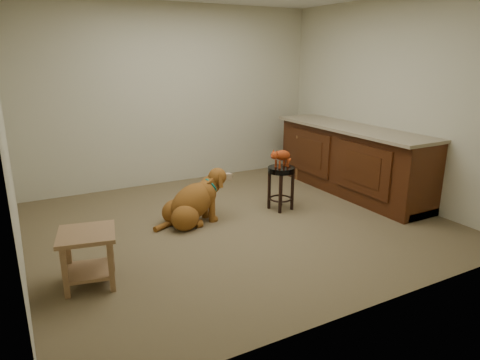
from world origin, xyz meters
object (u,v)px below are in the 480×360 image
padded_stool (281,179)px  golden_retriever (193,203)px  tabby_kitten (281,156)px  wood_stool (304,154)px  side_table (88,250)px

padded_stool → golden_retriever: 1.16m
tabby_kitten → golden_retriever: bearing=166.2°
padded_stool → wood_stool: 1.59m
padded_stool → side_table: padded_stool is taller
golden_retriever → tabby_kitten: tabby_kitten is taller
side_table → golden_retriever: bearing=33.4°
wood_stool → tabby_kitten: bearing=-137.2°
padded_stool → golden_retriever: golden_retriever is taller
padded_stool → wood_stool: bearing=43.0°
side_table → tabby_kitten: tabby_kitten is taller
wood_stool → side_table: (-3.61, -1.85, -0.05)m
side_table → tabby_kitten: size_ratio=1.36×
side_table → tabby_kitten: (2.44, 0.77, 0.38)m
padded_stool → tabby_kitten: 0.30m
side_table → tabby_kitten: bearing=17.4°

